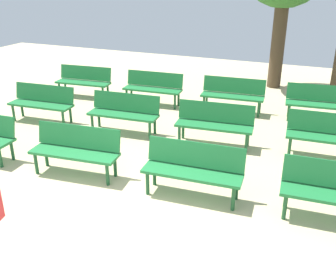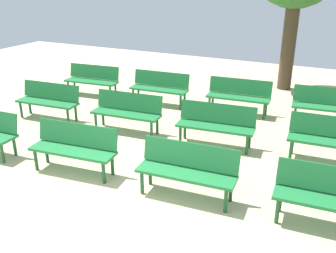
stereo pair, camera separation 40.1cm
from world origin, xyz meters
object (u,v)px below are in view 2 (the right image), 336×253
at_px(bench_r0_c1, 74,145).
at_px(bench_r2_c3, 328,104).
at_px(bench_r1_c0, 49,99).
at_px(bench_r1_c1, 127,110).
at_px(bench_r0_c3, 333,195).
at_px(bench_r1_c3, 332,137).
at_px(bench_r1_c2, 216,122).
at_px(bench_r2_c0, 92,78).
at_px(bench_r2_c2, 239,94).
at_px(bench_r2_c1, 160,86).
at_px(bench_r0_c2, 188,168).

distance_m(bench_r0_c1, bench_r2_c3, 5.93).
xyz_separation_m(bench_r1_c0, bench_r1_c1, (2.17, 0.14, 0.00)).
bearing_deg(bench_r2_c3, bench_r0_c1, -136.99).
bearing_deg(bench_r0_c3, bench_r1_c3, 90.73).
bearing_deg(bench_r1_c2, bench_r2_c0, 152.55).
bearing_deg(bench_r1_c3, bench_r2_c3, 93.22).
xyz_separation_m(bench_r0_c1, bench_r1_c2, (1.93, 2.18, 0.00)).
xyz_separation_m(bench_r1_c2, bench_r1_c3, (2.23, 0.24, 0.00)).
distance_m(bench_r0_c1, bench_r2_c0, 4.67).
height_order(bench_r0_c3, bench_r2_c2, same).
xyz_separation_m(bench_r0_c3, bench_r2_c3, (-0.39, 4.19, 0.00)).
xyz_separation_m(bench_r0_c1, bench_r1_c3, (4.15, 2.41, 0.00)).
relative_size(bench_r1_c0, bench_r2_c1, 1.00).
bearing_deg(bench_r0_c1, bench_r1_c0, 134.74).
xyz_separation_m(bench_r0_c1, bench_r2_c3, (3.91, 4.46, 0.00)).
bearing_deg(bench_r2_c0, bench_r1_c2, -27.16).
bearing_deg(bench_r2_c3, bench_r0_c3, -90.34).
bearing_deg(bench_r1_c1, bench_r2_c3, 26.54).
bearing_deg(bench_r0_c2, bench_r1_c0, 154.65).
height_order(bench_r1_c1, bench_r2_c3, same).
relative_size(bench_r2_c0, bench_r2_c2, 1.00).
xyz_separation_m(bench_r1_c1, bench_r2_c0, (-2.36, 1.91, 0.00)).
bearing_deg(bench_r1_c0, bench_r1_c3, 0.21).
relative_size(bench_r0_c2, bench_r1_c3, 1.00).
bearing_deg(bench_r1_c1, bench_r0_c2, -44.15).
distance_m(bench_r1_c0, bench_r2_c0, 2.06).
bearing_deg(bench_r1_c1, bench_r0_c1, -90.25).
xyz_separation_m(bench_r2_c1, bench_r2_c2, (2.16, 0.22, 0.00)).
distance_m(bench_r0_c2, bench_r2_c3, 4.68).
bearing_deg(bench_r1_c3, bench_r2_c2, 137.64).
height_order(bench_r1_c1, bench_r1_c2, same).
bearing_deg(bench_r0_c2, bench_r2_c0, 136.96).
bearing_deg(bench_r0_c1, bench_r0_c2, -2.83).
relative_size(bench_r0_c3, bench_r1_c0, 1.00).
bearing_deg(bench_r1_c1, bench_r0_c3, -25.95).
relative_size(bench_r0_c3, bench_r1_c3, 1.00).
bearing_deg(bench_r2_c2, bench_r2_c1, -178.32).
relative_size(bench_r0_c3, bench_r1_c2, 0.99).
height_order(bench_r0_c1, bench_r1_c2, same).
bearing_deg(bench_r0_c3, bench_r1_c0, 162.79).
bearing_deg(bench_r2_c3, bench_r2_c2, 178.26).
xyz_separation_m(bench_r1_c2, bench_r2_c1, (-2.28, 1.91, 0.00)).
relative_size(bench_r2_c1, bench_r2_c2, 1.00).
bearing_deg(bench_r2_c2, bench_r1_c0, -153.80).
relative_size(bench_r1_c2, bench_r2_c2, 1.01).
distance_m(bench_r0_c2, bench_r1_c0, 4.82).
xyz_separation_m(bench_r0_c2, bench_r2_c1, (-2.52, 3.97, 0.00)).
distance_m(bench_r0_c1, bench_r1_c3, 4.80).
xyz_separation_m(bench_r1_c0, bench_r2_c1, (1.96, 2.19, 0.00)).
distance_m(bench_r2_c0, bench_r2_c3, 6.44).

